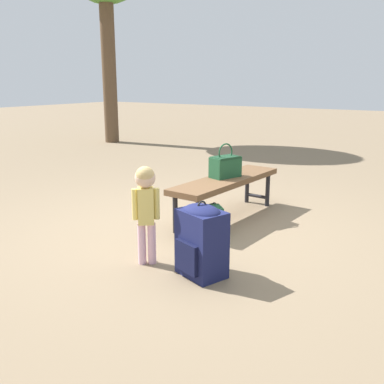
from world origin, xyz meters
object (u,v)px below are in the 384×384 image
(handbag, at_px, (225,166))
(backpack_small, at_px, (214,219))
(backpack_large, at_px, (201,239))
(park_bench, at_px, (226,183))
(child_standing, at_px, (146,200))

(handbag, bearing_deg, backpack_small, 19.10)
(backpack_large, relative_size, backpack_small, 1.82)
(park_bench, distance_m, handbag, 0.19)
(backpack_large, distance_m, backpack_small, 0.94)
(backpack_large, xyz_separation_m, backpack_small, (-0.84, -0.38, -0.13))
(park_bench, bearing_deg, handbag, -130.08)
(handbag, relative_size, child_standing, 0.45)
(child_standing, distance_m, backpack_small, 0.98)
(park_bench, bearing_deg, backpack_small, 17.12)
(backpack_large, height_order, backpack_small, backpack_large)
(handbag, bearing_deg, backpack_large, 22.39)
(child_standing, bearing_deg, backpack_small, 173.36)
(park_bench, xyz_separation_m, backpack_large, (1.38, 0.55, -0.10))
(park_bench, relative_size, backpack_large, 2.72)
(handbag, bearing_deg, park_bench, 49.92)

